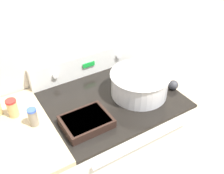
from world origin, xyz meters
The scene contains 8 objects.
kitchen_wall centered at (0.00, 0.73, 1.25)m, with size 8.00×0.05×2.50m.
stove_range centered at (0.00, 0.35, 0.45)m, with size 0.82×0.73×0.91m.
control_panel centered at (0.00, 0.67, 0.99)m, with size 0.82×0.07×0.16m.
mixing_bowl centered at (0.17, 0.28, 0.99)m, with size 0.38×0.38×0.15m.
casserole_dish centered at (-0.25, 0.20, 0.94)m, with size 0.26×0.21×0.05m.
ladle centered at (0.39, 0.22, 0.94)m, with size 0.06×0.27×0.06m.
spice_jar_blue_cap centered at (-0.49, 0.35, 0.97)m, with size 0.05×0.05×0.11m.
spice_jar_red_cap centered at (-0.57, 0.48, 0.98)m, with size 0.06×0.06×0.11m.
Camera 1 is at (-0.68, -0.77, 1.94)m, focal length 42.00 mm.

